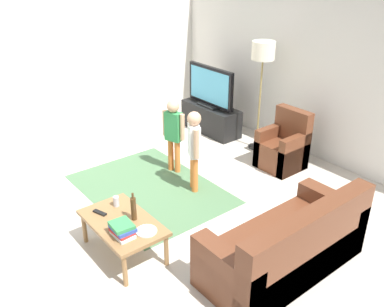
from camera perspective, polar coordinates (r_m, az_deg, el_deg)
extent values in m
plane|color=beige|center=(5.45, -4.99, -7.89)|extent=(7.80, 7.80, 0.00)
cube|color=silver|center=(6.85, 16.19, 10.78)|extent=(6.00, 0.12, 2.70)
cube|color=silver|center=(7.43, -18.72, 11.57)|extent=(0.12, 6.00, 2.70)
cube|color=#4C724C|center=(5.94, -5.71, -4.79)|extent=(2.20, 1.60, 0.01)
cube|color=black|center=(7.70, 2.57, 4.79)|extent=(1.20, 0.44, 0.50)
cube|color=black|center=(7.73, 2.27, 3.67)|extent=(1.10, 0.32, 0.03)
cube|color=black|center=(7.60, 2.49, 6.62)|extent=(0.44, 0.28, 0.03)
cube|color=black|center=(7.49, 2.55, 9.18)|extent=(1.10, 0.07, 0.68)
cube|color=#59B2D8|center=(7.47, 2.33, 9.13)|extent=(1.00, 0.01, 0.58)
cube|color=brown|center=(4.56, 12.14, -12.87)|extent=(0.80, 1.80, 0.42)
cube|color=brown|center=(4.29, 15.53, -12.39)|extent=(0.20, 1.80, 0.86)
cube|color=brown|center=(4.03, 4.57, -16.58)|extent=(0.80, 0.20, 0.60)
cube|color=brown|center=(5.05, 18.18, -8.16)|extent=(0.80, 0.20, 0.60)
cube|color=#B22823|center=(4.67, 18.36, -7.41)|extent=(0.10, 0.32, 0.32)
cube|color=brown|center=(6.54, 12.02, -0.18)|extent=(0.60, 0.60, 0.42)
cube|color=brown|center=(6.60, 13.45, 2.22)|extent=(0.60, 0.16, 0.90)
cube|color=brown|center=(6.64, 10.52, 1.23)|extent=(0.12, 0.60, 0.60)
cube|color=brown|center=(6.37, 13.72, -0.19)|extent=(0.12, 0.60, 0.60)
cylinder|color=#262626|center=(7.22, 8.75, 0.94)|extent=(0.28, 0.28, 0.02)
cylinder|color=#99844C|center=(6.94, 9.16, 6.56)|extent=(0.03, 0.03, 1.50)
cylinder|color=silver|center=(6.71, 9.70, 13.67)|extent=(0.36, 0.36, 0.28)
cylinder|color=orange|center=(6.31, -2.90, -0.15)|extent=(0.08, 0.08, 0.51)
cylinder|color=orange|center=(6.24, -2.00, -0.42)|extent=(0.08, 0.08, 0.51)
cube|color=#338C4C|center=(6.08, -2.54, 3.71)|extent=(0.27, 0.20, 0.44)
sphere|color=tan|center=(5.97, -2.60, 6.45)|extent=(0.18, 0.18, 0.18)
cylinder|color=tan|center=(6.16, -3.72, 4.19)|extent=(0.07, 0.07, 0.39)
cylinder|color=tan|center=(5.99, -1.33, 3.60)|extent=(0.07, 0.07, 0.39)
cylinder|color=orange|center=(5.84, 0.17, -2.33)|extent=(0.09, 0.09, 0.52)
cylinder|color=orange|center=(5.73, 0.39, -2.91)|extent=(0.09, 0.09, 0.52)
cube|color=white|center=(5.57, 0.29, 1.75)|extent=(0.28, 0.24, 0.45)
sphere|color=tan|center=(5.45, 0.30, 4.78)|extent=(0.19, 0.19, 0.19)
cylinder|color=tan|center=(5.70, 0.00, 2.60)|extent=(0.07, 0.07, 0.40)
cylinder|color=tan|center=(5.42, 0.59, 1.29)|extent=(0.07, 0.07, 0.40)
cube|color=olive|center=(4.60, -9.46, -9.26)|extent=(1.00, 0.60, 0.04)
cylinder|color=olive|center=(4.97, -14.44, -9.76)|extent=(0.05, 0.05, 0.38)
cylinder|color=olive|center=(4.32, -9.14, -15.45)|extent=(0.05, 0.05, 0.38)
cylinder|color=olive|center=(5.14, -9.38, -7.91)|extent=(0.05, 0.05, 0.38)
cylinder|color=olive|center=(4.51, -3.52, -12.99)|extent=(0.05, 0.05, 0.38)
cube|color=white|center=(4.36, -9.40, -10.83)|extent=(0.25, 0.17, 0.03)
cube|color=red|center=(4.35, -9.50, -10.43)|extent=(0.25, 0.18, 0.03)
cube|color=#334CA5|center=(4.35, -9.43, -9.94)|extent=(0.27, 0.21, 0.04)
cube|color=#388C4C|center=(4.32, -9.56, -9.59)|extent=(0.25, 0.22, 0.04)
cylinder|color=#4C3319|center=(4.52, -7.96, -7.47)|extent=(0.06, 0.06, 0.26)
cylinder|color=#4C3319|center=(4.44, -8.08, -5.72)|extent=(0.02, 0.02, 0.06)
cube|color=black|center=(4.75, -12.45, -7.87)|extent=(0.18, 0.10, 0.02)
cylinder|color=silver|center=(4.81, -10.29, -6.42)|extent=(0.07, 0.07, 0.12)
cylinder|color=white|center=(4.39, -6.22, -10.45)|extent=(0.22, 0.22, 0.02)
cube|color=silver|center=(4.37, -6.08, -10.46)|extent=(0.12, 0.11, 0.01)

